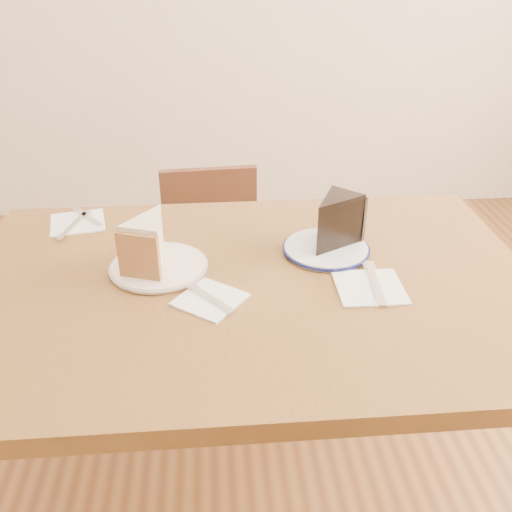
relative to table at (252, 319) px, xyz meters
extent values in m
cube|color=#472C13|center=(0.00, 0.00, 0.08)|extent=(1.20, 0.80, 0.04)
cylinder|color=#371A10|center=(-0.54, 0.34, -0.30)|extent=(0.06, 0.06, 0.71)
cylinder|color=#371A10|center=(0.54, 0.34, -0.30)|extent=(0.06, 0.06, 0.71)
cube|color=black|center=(-0.07, 0.53, -0.26)|extent=(0.39, 0.39, 0.04)
cylinder|color=black|center=(0.07, 0.70, -0.47)|extent=(0.03, 0.03, 0.37)
cylinder|color=black|center=(-0.24, 0.67, -0.47)|extent=(0.03, 0.03, 0.37)
cylinder|color=black|center=(0.09, 0.39, -0.47)|extent=(0.03, 0.03, 0.37)
cylinder|color=black|center=(-0.21, 0.37, -0.47)|extent=(0.03, 0.03, 0.37)
cube|color=black|center=(-0.08, 0.70, -0.08)|extent=(0.31, 0.05, 0.33)
cylinder|color=white|center=(-0.20, 0.06, 0.10)|extent=(0.20, 0.20, 0.01)
cylinder|color=white|center=(0.18, 0.11, 0.10)|extent=(0.19, 0.19, 0.01)
cube|color=white|center=(-0.09, -0.07, 0.10)|extent=(0.16, 0.16, 0.00)
cube|color=white|center=(0.24, -0.05, 0.10)|extent=(0.14, 0.14, 0.00)
cube|color=white|center=(-0.41, 0.30, 0.10)|extent=(0.15, 0.15, 0.00)
cube|color=silver|center=(-0.09, -0.07, 0.10)|extent=(0.10, 0.12, 0.00)
cube|color=silver|center=(0.25, -0.04, 0.10)|extent=(0.03, 0.17, 0.00)
cube|color=silver|center=(-0.39, 0.33, 0.10)|extent=(0.09, 0.12, 0.00)
cube|color=silver|center=(-0.42, 0.28, 0.10)|extent=(0.05, 0.16, 0.00)
camera|label=1|loc=(-0.07, -1.00, 0.73)|focal=40.00mm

